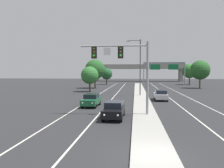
{
  "coord_description": "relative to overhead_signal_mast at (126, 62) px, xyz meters",
  "views": [
    {
      "loc": [
        -0.96,
        -11.66,
        4.38
      ],
      "look_at": [
        -3.2,
        10.03,
        3.2
      ],
      "focal_mm": 36.6,
      "sensor_mm": 36.0,
      "label": 1
    }
  ],
  "objects": [
    {
      "name": "street_lamp_median",
      "position": [
        1.58,
        18.44,
        0.48
      ],
      "size": [
        2.58,
        0.28,
        10.0
      ],
      "color": "#4C4C51",
      "rests_on": "median_island"
    },
    {
      "name": "median_island",
      "position": [
        1.93,
        6.87,
        -5.24
      ],
      "size": [
        2.4,
        110.0,
        0.15
      ],
      "primitive_type": "cube",
      "color": "#9E9B93",
      "rests_on": "ground"
    },
    {
      "name": "edge_stripe_right",
      "position": [
        9.93,
        13.87,
        -5.31
      ],
      "size": [
        0.14,
        100.0,
        0.01
      ],
      "primitive_type": "cube",
      "color": "silver",
      "rests_on": "ground"
    },
    {
      "name": "tree_far_right_a",
      "position": [
        17.84,
        39.28,
        -0.49
      ],
      "size": [
        5.11,
        5.11,
        7.39
      ],
      "color": "#4C3823",
      "rests_on": "ground"
    },
    {
      "name": "overhead_signal_mast",
      "position": [
        0.0,
        0.0,
        0.0
      ],
      "size": [
        6.82,
        0.44,
        7.2
      ],
      "color": "gray",
      "rests_on": "median_island"
    },
    {
      "name": "tree_far_left_c",
      "position": [
        -8.74,
        53.54,
        -1.65
      ],
      "size": [
        3.88,
        3.88,
        5.61
      ],
      "color": "#4C3823",
      "rests_on": "ground"
    },
    {
      "name": "car_oncoming_green",
      "position": [
        -4.56,
        5.39,
        -4.49
      ],
      "size": [
        1.89,
        4.5,
        1.58
      ],
      "color": "#195633",
      "rests_on": "ground"
    },
    {
      "name": "overpass_bridge",
      "position": [
        1.93,
        81.68,
        0.47
      ],
      "size": [
        42.4,
        6.4,
        7.65
      ],
      "color": "gray",
      "rests_on": "ground"
    },
    {
      "name": "tree_far_right_b",
      "position": [
        18.95,
        55.76,
        -0.69
      ],
      "size": [
        4.89,
        4.89,
        7.08
      ],
      "color": "#4C3823",
      "rests_on": "ground"
    },
    {
      "name": "car_receding_silver",
      "position": [
        4.81,
        12.52,
        -4.49
      ],
      "size": [
        1.82,
        4.47,
        1.58
      ],
      "color": "#B7B7BC",
      "rests_on": "ground"
    },
    {
      "name": "highway_sign_gantry",
      "position": [
        10.13,
        52.1,
        0.85
      ],
      "size": [
        13.28,
        0.42,
        7.5
      ],
      "color": "gray",
      "rests_on": "ground"
    },
    {
      "name": "ground_plane",
      "position": [
        1.93,
        -11.13,
        -5.31
      ],
      "size": [
        260.0,
        260.0,
        0.0
      ],
      "primitive_type": "plane",
      "color": "#28282B"
    },
    {
      "name": "lane_stripe_receding_center",
      "position": [
        6.63,
        13.87,
        -5.31
      ],
      "size": [
        0.14,
        100.0,
        0.01
      ],
      "primitive_type": "cube",
      "color": "silver",
      "rests_on": "ground"
    },
    {
      "name": "tree_far_left_a",
      "position": [
        -8.94,
        26.03,
        -1.71
      ],
      "size": [
        3.82,
        3.82,
        5.52
      ],
      "color": "#4C3823",
      "rests_on": "ground"
    },
    {
      "name": "edge_stripe_left",
      "position": [
        -6.07,
        13.87,
        -5.31
      ],
      "size": [
        0.14,
        100.0,
        0.01
      ],
      "primitive_type": "cube",
      "color": "silver",
      "rests_on": "ground"
    },
    {
      "name": "tree_far_left_b",
      "position": [
        -9.69,
        36.69,
        -0.34
      ],
      "size": [
        5.26,
        5.26,
        7.62
      ],
      "color": "#4C3823",
      "rests_on": "ground"
    },
    {
      "name": "lane_stripe_oncoming_center",
      "position": [
        -2.77,
        13.87,
        -5.31
      ],
      "size": [
        0.14,
        100.0,
        0.01
      ],
      "primitive_type": "cube",
      "color": "silver",
      "rests_on": "ground"
    },
    {
      "name": "car_oncoming_black",
      "position": [
        -1.03,
        -1.67,
        -4.49
      ],
      "size": [
        1.89,
        4.5,
        1.58
      ],
      "color": "black",
      "rests_on": "ground"
    }
  ]
}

